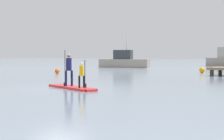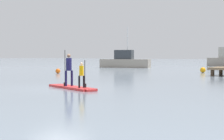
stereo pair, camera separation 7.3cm
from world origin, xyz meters
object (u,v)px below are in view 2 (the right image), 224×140
(paddler_child_solo, at_px, (82,73))
(motor_boat_small_navy, at_px, (125,61))
(paddler_adult, at_px, (69,68))
(mooring_buoy_mid, at_px, (203,70))
(mooring_buoy_near, at_px, (58,71))
(paddleboard_near, at_px, (72,87))

(paddler_child_solo, bearing_deg, motor_boat_small_navy, 117.34)
(paddler_adult, relative_size, motor_boat_small_navy, 0.27)
(motor_boat_small_navy, bearing_deg, mooring_buoy_mid, -31.30)
(paddler_adult, relative_size, mooring_buoy_mid, 3.49)
(motor_boat_small_navy, xyz_separation_m, mooring_buoy_mid, (12.63, -7.68, -0.54))
(paddler_adult, xyz_separation_m, mooring_buoy_near, (-9.87, 10.57, -0.77))
(paddler_child_solo, bearing_deg, paddler_adult, 157.57)
(mooring_buoy_near, bearing_deg, mooring_buoy_mid, 38.32)
(paddleboard_near, bearing_deg, motor_boat_small_navy, 116.21)
(motor_boat_small_navy, distance_m, mooring_buoy_near, 15.76)
(mooring_buoy_near, relative_size, mooring_buoy_mid, 0.84)
(paddleboard_near, height_order, motor_boat_small_navy, motor_boat_small_navy)
(paddler_adult, height_order, motor_boat_small_navy, motor_boat_small_navy)
(paddler_adult, xyz_separation_m, motor_boat_small_navy, (-12.59, 26.09, -0.19))
(motor_boat_small_navy, relative_size, mooring_buoy_near, 15.40)
(paddleboard_near, relative_size, paddler_child_solo, 2.94)
(paddleboard_near, relative_size, mooring_buoy_mid, 7.40)
(paddleboard_near, xyz_separation_m, paddler_adult, (-0.31, 0.13, 0.93))
(paddler_adult, distance_m, motor_boat_small_navy, 28.97)
(paddler_child_solo, bearing_deg, mooring_buoy_near, 134.92)
(paddler_child_solo, relative_size, mooring_buoy_mid, 2.52)
(mooring_buoy_mid, bearing_deg, paddler_child_solo, -86.67)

